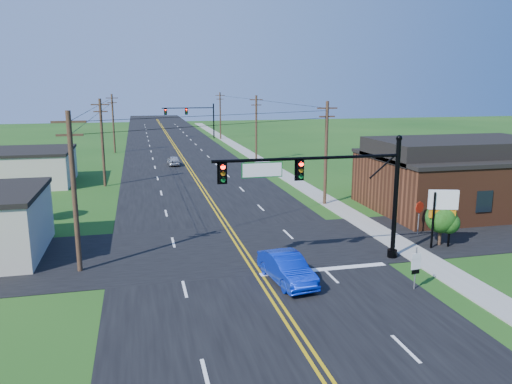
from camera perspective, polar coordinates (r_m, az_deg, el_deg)
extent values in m
plane|color=#174212|center=(21.76, 4.40, -16.18)|extent=(260.00, 260.00, 0.00)
cube|color=black|center=(69.24, -8.29, 3.44)|extent=(16.00, 220.00, 0.04)
cube|color=black|center=(32.47, -2.08, -6.36)|extent=(70.00, 10.00, 0.04)
cube|color=gray|center=(61.36, 2.40, 2.47)|extent=(2.00, 160.00, 0.08)
cylinder|color=black|center=(30.83, 15.65, -0.90)|extent=(0.28, 0.28, 7.20)
cylinder|color=black|center=(31.73, 15.30, -6.81)|extent=(0.60, 0.60, 0.50)
sphere|color=black|center=(30.24, 16.05, 5.94)|extent=(0.36, 0.36, 0.36)
cylinder|color=black|center=(28.09, 6.07, 3.85)|extent=(11.00, 0.18, 0.18)
cube|color=#055F1B|center=(27.41, 0.70, 2.55)|extent=(2.30, 0.06, 0.85)
cylinder|color=black|center=(99.54, -4.86, 8.20)|extent=(0.28, 0.28, 7.20)
cylinder|color=black|center=(99.83, -4.83, 6.28)|extent=(0.60, 0.60, 0.50)
sphere|color=black|center=(99.36, -4.90, 10.33)|extent=(0.36, 0.36, 0.36)
cylinder|color=black|center=(98.79, -7.79, 9.50)|extent=(10.00, 0.18, 0.18)
cube|color=#055F1B|center=(98.55, -9.66, 9.11)|extent=(2.30, 0.06, 0.85)
cube|color=#562B18|center=(45.30, 21.90, 0.92)|extent=(14.00, 11.00, 4.40)
cube|color=black|center=(44.94, 22.14, 3.86)|extent=(14.20, 11.20, 0.30)
cube|color=#B8B19D|center=(58.34, -26.13, 2.38)|extent=(12.00, 9.00, 3.40)
cube|color=black|center=(58.09, -26.30, 4.18)|extent=(12.20, 9.20, 0.30)
cylinder|color=#382319|center=(29.02, -20.06, -0.17)|extent=(0.28, 0.28, 9.00)
cube|color=#382319|center=(28.49, -20.63, 7.52)|extent=(1.80, 0.12, 0.12)
cube|color=#382319|center=(28.55, -20.52, 6.12)|extent=(1.40, 0.12, 0.12)
cylinder|color=#382319|center=(53.64, -17.14, 5.36)|extent=(0.28, 0.28, 9.00)
cube|color=#382319|center=(53.36, -17.40, 9.52)|extent=(1.80, 0.12, 0.12)
cube|color=#382319|center=(53.39, -17.35, 8.77)|extent=(1.40, 0.12, 0.12)
cylinder|color=#382319|center=(80.50, -15.99, 7.51)|extent=(0.28, 0.28, 9.00)
cube|color=#382319|center=(80.31, -16.15, 10.28)|extent=(1.80, 0.12, 0.12)
cube|color=#382319|center=(80.33, -16.12, 9.78)|extent=(1.40, 0.12, 0.12)
cylinder|color=#382319|center=(43.59, 8.00, 4.34)|extent=(0.28, 0.28, 9.00)
cube|color=#382319|center=(43.24, 8.15, 9.46)|extent=(1.80, 0.12, 0.12)
cube|color=#382319|center=(43.28, 8.12, 8.54)|extent=(1.40, 0.12, 0.12)
cylinder|color=#382319|center=(68.31, 0.03, 7.23)|extent=(0.28, 0.28, 9.00)
cube|color=#382319|center=(68.09, 0.03, 10.50)|extent=(1.80, 0.12, 0.12)
cube|color=#382319|center=(68.12, 0.03, 9.91)|extent=(1.40, 0.12, 0.12)
cylinder|color=#382319|center=(97.67, -4.10, 8.67)|extent=(0.28, 0.28, 9.00)
cube|color=#382319|center=(97.52, -4.14, 10.95)|extent=(1.80, 0.12, 0.12)
cube|color=#382319|center=(97.53, -4.13, 10.54)|extent=(1.40, 0.12, 0.12)
cylinder|color=#382319|center=(50.26, 12.82, 1.05)|extent=(0.24, 0.24, 1.85)
sphere|color=#1B3D0E|center=(49.97, 12.91, 2.94)|extent=(3.00, 3.00, 3.00)
cylinder|color=#382319|center=(34.94, 20.25, -4.68)|extent=(0.24, 0.24, 1.32)
sphere|color=#1B3D0E|center=(34.63, 20.39, -2.78)|extent=(2.00, 2.00, 2.00)
cylinder|color=#382319|center=(42.10, -23.99, -2.05)|extent=(0.24, 0.24, 1.54)
sphere|color=#1B3D0E|center=(41.80, -24.16, -0.19)|extent=(2.40, 2.40, 2.40)
imported|color=#0824B5|center=(26.80, 3.53, -8.76)|extent=(2.25, 4.84, 1.53)
imported|color=#B3B4B8|center=(66.27, -9.41, 3.53)|extent=(1.61, 3.65, 1.22)
cylinder|color=slate|center=(26.98, 17.75, -8.35)|extent=(0.08, 0.08, 2.28)
cube|color=white|center=(26.73, 17.88, -7.02)|extent=(0.57, 0.11, 0.31)
cube|color=white|center=(26.87, 17.82, -7.85)|extent=(0.57, 0.11, 0.57)
cube|color=black|center=(27.01, 17.77, -8.68)|extent=(0.47, 0.09, 0.23)
cylinder|color=slate|center=(36.81, 18.08, -2.96)|extent=(0.10, 0.10, 2.23)
cylinder|color=#B01B0A|center=(36.58, 18.20, -1.68)|extent=(0.81, 0.33, 0.85)
cylinder|color=black|center=(33.74, 19.58, -3.11)|extent=(0.18, 0.18, 3.71)
cylinder|color=black|center=(34.42, 21.32, -2.94)|extent=(0.18, 0.18, 3.71)
cube|color=white|center=(33.77, 20.62, -0.83)|extent=(1.85, 0.76, 1.24)
cube|color=#CC720C|center=(33.98, 20.51, -2.35)|extent=(1.65, 0.68, 0.52)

